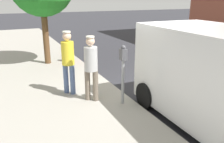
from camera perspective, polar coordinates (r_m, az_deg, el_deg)
ground_plane at (r=7.35m, az=9.78°, el=-4.89°), size 80.00×80.00×0.00m
sidewalk_slab at (r=6.19m, az=-18.46°, el=-9.27°), size 5.00×32.00×0.15m
parking_meter_near at (r=5.80m, az=2.69°, el=1.61°), size 0.14×0.18×1.52m
pedestrian_in_gray at (r=6.04m, az=-5.09°, el=1.68°), size 0.34×0.34×1.70m
pedestrian_in_yellow at (r=6.57m, az=-10.54°, el=3.08°), size 0.34×0.34×1.76m
fire_hydrant at (r=10.05m, az=-9.89°, el=4.63°), size 0.24×0.24×0.86m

